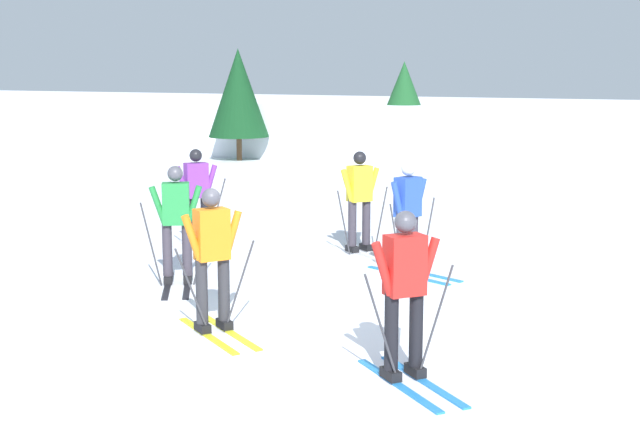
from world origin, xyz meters
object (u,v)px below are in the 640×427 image
(skier_yellow, at_px, (360,199))
(conifer_far_right, at_px, (238,93))
(skier_blue, at_px, (408,214))
(skier_green, at_px, (176,221))
(skier_red, at_px, (405,290))
(skier_orange, at_px, (213,256))
(skier_purple, at_px, (197,195))
(conifer_far_centre, at_px, (404,99))

(skier_yellow, distance_m, conifer_far_right, 15.43)
(skier_blue, xyz_separation_m, conifer_far_right, (-10.89, 13.10, 1.34))
(skier_blue, bearing_deg, skier_green, -142.86)
(skier_blue, xyz_separation_m, skier_yellow, (-1.27, 1.11, -0.00))
(skier_blue, bearing_deg, skier_yellow, 138.90)
(skier_red, bearing_deg, skier_blue, 110.02)
(conifer_far_right, bearing_deg, skier_blue, -50.27)
(skier_green, distance_m, conifer_far_right, 17.28)
(skier_red, bearing_deg, skier_orange, 168.19)
(skier_purple, bearing_deg, skier_orange, -54.09)
(conifer_far_centre, bearing_deg, conifer_far_right, -157.94)
(skier_green, bearing_deg, skier_orange, -45.21)
(skier_blue, xyz_separation_m, skier_red, (1.60, -4.38, -0.00))
(skier_green, bearing_deg, skier_red, -27.95)
(skier_red, relative_size, conifer_far_right, 0.46)
(skier_green, relative_size, conifer_far_right, 0.46)
(skier_green, relative_size, skier_orange, 1.00)
(skier_purple, distance_m, skier_orange, 5.07)
(skier_red, xyz_separation_m, conifer_far_centre, (-7.40, 19.55, 1.17))
(skier_blue, bearing_deg, conifer_far_right, 129.73)
(conifer_far_centre, bearing_deg, skier_yellow, -72.14)
(skier_purple, xyz_separation_m, conifer_far_centre, (-1.83, 14.90, 1.17))
(conifer_far_right, xyz_separation_m, conifer_far_centre, (5.09, 2.06, -0.17))
(skier_orange, height_order, skier_yellow, same)
(skier_blue, height_order, conifer_far_centre, conifer_far_centre)
(conifer_far_right, distance_m, conifer_far_centre, 5.49)
(conifer_far_right, bearing_deg, skier_orange, -59.71)
(conifer_far_right, bearing_deg, skier_red, -54.47)
(skier_yellow, bearing_deg, skier_green, -114.76)
(skier_purple, xyz_separation_m, skier_blue, (3.97, -0.27, -0.00))
(skier_green, distance_m, skier_red, 4.91)
(skier_orange, xyz_separation_m, skier_yellow, (-0.28, 4.95, 0.00))
(skier_green, height_order, conifer_far_centre, conifer_far_centre)
(skier_purple, distance_m, conifer_far_right, 14.64)
(skier_purple, bearing_deg, skier_red, -39.87)
(skier_blue, relative_size, skier_yellow, 1.00)
(skier_blue, relative_size, conifer_far_right, 0.46)
(skier_purple, bearing_deg, conifer_far_right, 118.33)
(skier_red, distance_m, conifer_far_right, 21.53)
(skier_green, relative_size, skier_red, 1.00)
(skier_orange, bearing_deg, conifer_far_right, 120.29)
(skier_yellow, bearing_deg, conifer_far_right, 128.73)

